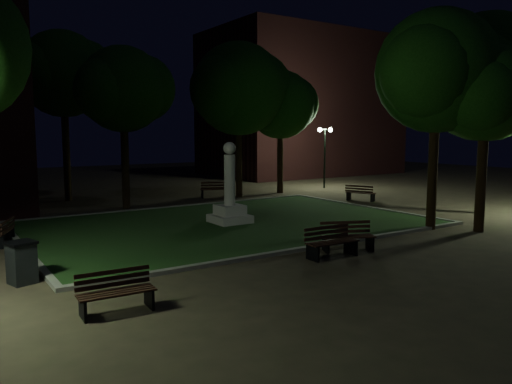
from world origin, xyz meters
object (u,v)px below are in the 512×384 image
monument (230,201)px  bench_left_side (2,233)px  bench_near_right (347,237)px  bench_right_side (360,193)px  trash_bin (22,262)px  bench_west_near (116,293)px  bench_near_left (331,243)px  bench_far_side (216,190)px

monument → bench_left_side: 8.12m
bench_near_right → bench_right_side: bearing=66.2°
bench_near_right → bench_left_side: size_ratio=1.08×
trash_bin → monument: bearing=25.7°
bench_left_side → bench_west_near: bearing=29.8°
bench_near_right → bench_right_side: bench_near_right is taller
bench_near_left → bench_right_side: size_ratio=1.01×
bench_near_left → trash_bin: size_ratio=1.59×
bench_near_right → bench_left_side: (-8.82, 6.82, -0.03)m
bench_right_side → monument: bearing=79.2°
bench_left_side → trash_bin: trash_bin is taller
bench_near_left → monument: bearing=90.7°
bench_right_side → bench_far_side: 7.95m
bench_west_near → trash_bin: size_ratio=1.50×
bench_near_right → bench_far_side: 13.53m
trash_bin → bench_west_near: bearing=-68.1°
bench_near_left → bench_left_side: 10.61m
bench_near_right → bench_right_side: size_ratio=1.05×
monument → bench_near_left: 6.18m
monument → bench_left_side: bearing=173.0°
monument → bench_west_near: bearing=-134.2°
bench_near_right → bench_far_side: size_ratio=0.97×
bench_near_left → bench_left_side: size_ratio=1.04×
bench_right_side → trash_bin: trash_bin is taller
bench_left_side → bench_right_side: bench_right_side is taller
bench_west_near → bench_far_side: 17.88m
bench_near_left → bench_far_side: 14.07m
bench_near_left → trash_bin: bearing=167.0°
bench_near_left → bench_right_side: bench_near_left is taller
bench_far_side → bench_right_side: bearing=158.2°
bench_right_side → trash_bin: (-17.47, -5.94, 0.13)m
bench_left_side → bench_far_side: bench_far_side is taller
bench_right_side → bench_far_side: (-5.80, 5.43, 0.03)m
bench_west_near → bench_left_side: bench_west_near is taller
bench_near_left → bench_near_right: bench_near_left is taller
bench_near_left → bench_west_near: 6.80m
bench_left_side → bench_near_right: bearing=74.2°
bench_near_right → bench_west_near: bearing=-147.0°
trash_bin → bench_left_side: bearing=88.2°
bench_near_left → bench_left_side: bearing=140.2°
monument → bench_near_right: size_ratio=1.85×
monument → bench_west_near: size_ratio=2.04×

